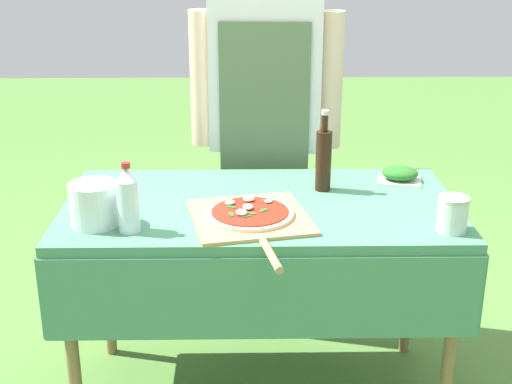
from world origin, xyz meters
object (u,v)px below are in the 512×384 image
(person_cook, at_px, (266,112))
(sauce_jar, at_px, (453,216))
(prep_table, at_px, (260,227))
(water_bottle, at_px, (128,199))
(oil_bottle, at_px, (324,159))
(herb_container, at_px, (400,174))
(mixing_tub, at_px, (94,204))
(pizza_on_peel, at_px, (251,216))

(person_cook, relative_size, sauce_jar, 14.52)
(prep_table, bearing_deg, water_bottle, -150.61)
(oil_bottle, height_order, herb_container, oil_bottle)
(water_bottle, xyz_separation_m, sauce_jar, (1.01, -0.01, -0.06))
(herb_container, relative_size, mixing_tub, 1.19)
(oil_bottle, xyz_separation_m, mixing_tub, (-0.76, -0.31, -0.05))
(prep_table, bearing_deg, pizza_on_peel, -102.86)
(person_cook, relative_size, pizza_on_peel, 2.73)
(person_cook, xyz_separation_m, oil_bottle, (0.20, -0.44, -0.06))
(prep_table, bearing_deg, mixing_tub, -161.29)
(sauce_jar, bearing_deg, mixing_tub, 176.57)
(mixing_tub, bearing_deg, prep_table, 18.71)
(water_bottle, bearing_deg, herb_container, 25.57)
(prep_table, height_order, pizza_on_peel, pizza_on_peel)
(pizza_on_peel, bearing_deg, water_bottle, -179.47)
(pizza_on_peel, bearing_deg, prep_table, 65.51)
(person_cook, xyz_separation_m, pizza_on_peel, (-0.07, -0.72, -0.17))
(oil_bottle, xyz_separation_m, sauce_jar, (0.37, -0.37, -0.07))
(pizza_on_peel, xyz_separation_m, oil_bottle, (0.26, 0.28, 0.11))
(pizza_on_peel, xyz_separation_m, water_bottle, (-0.38, -0.08, 0.09))
(sauce_jar, bearing_deg, herb_container, 98.28)
(prep_table, relative_size, person_cook, 0.83)
(prep_table, xyz_separation_m, herb_container, (0.53, 0.22, 0.12))
(person_cook, bearing_deg, herb_container, 149.47)
(prep_table, height_order, mixing_tub, mixing_tub)
(person_cook, height_order, mixing_tub, person_cook)
(water_bottle, xyz_separation_m, herb_container, (0.94, 0.45, -0.08))
(pizza_on_peel, distance_m, sauce_jar, 0.64)
(oil_bottle, relative_size, herb_container, 1.61)
(water_bottle, relative_size, mixing_tub, 1.47)
(water_bottle, bearing_deg, sauce_jar, -0.83)
(oil_bottle, distance_m, water_bottle, 0.74)
(herb_container, xyz_separation_m, sauce_jar, (0.07, -0.47, 0.02))
(person_cook, relative_size, herb_container, 9.00)
(herb_container, relative_size, sauce_jar, 1.61)
(person_cook, height_order, herb_container, person_cook)
(pizza_on_peel, bearing_deg, sauce_jar, -20.34)
(mixing_tub, bearing_deg, pizza_on_peel, 3.31)
(sauce_jar, bearing_deg, oil_bottle, 134.39)
(oil_bottle, bearing_deg, prep_table, -151.12)
(oil_bottle, bearing_deg, pizza_on_peel, -133.49)
(oil_bottle, bearing_deg, person_cook, 113.95)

